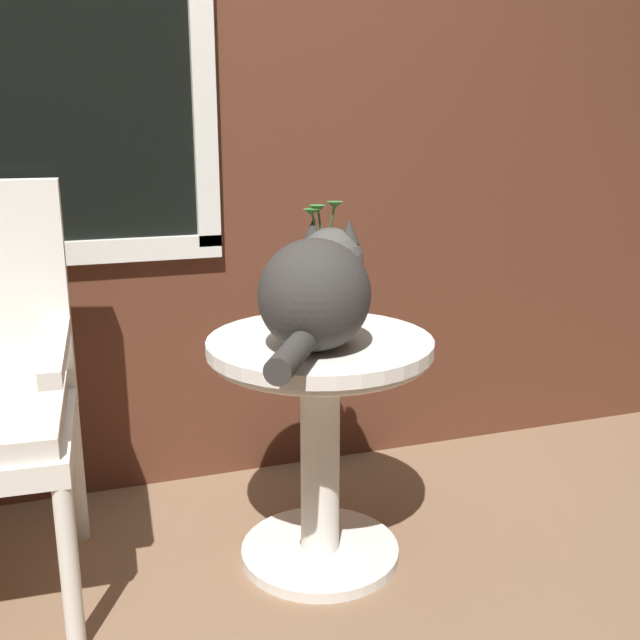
# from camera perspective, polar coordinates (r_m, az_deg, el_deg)

# --- Properties ---
(ground_plane) EXTENTS (6.00, 6.00, 0.00)m
(ground_plane) POSITION_cam_1_polar(r_m,az_deg,el_deg) (2.11, -7.58, -19.37)
(ground_plane) COLOR #7F6047
(back_wall) EXTENTS (4.00, 0.07, 2.60)m
(back_wall) POSITION_cam_1_polar(r_m,az_deg,el_deg) (2.39, -12.18, 17.40)
(back_wall) COLOR #562D1E
(back_wall) RESTS_ON ground_plane
(wicker_side_table) EXTENTS (0.59, 0.59, 0.64)m
(wicker_side_table) POSITION_cam_1_polar(r_m,az_deg,el_deg) (2.01, 0.00, -6.73)
(wicker_side_table) COLOR silver
(wicker_side_table) RESTS_ON ground_plane
(cat) EXTENTS (0.40, 0.57, 0.30)m
(cat) POSITION_cam_1_polar(r_m,az_deg,el_deg) (1.85, -0.21, 2.38)
(cat) COLOR #33302D
(cat) RESTS_ON wicker_side_table
(pewter_vase_with_ivy) EXTENTS (0.14, 0.14, 0.34)m
(pewter_vase_with_ivy) POSITION_cam_1_polar(r_m,az_deg,el_deg) (2.05, 0.33, 2.38)
(pewter_vase_with_ivy) COLOR #99999E
(pewter_vase_with_ivy) RESTS_ON wicker_side_table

